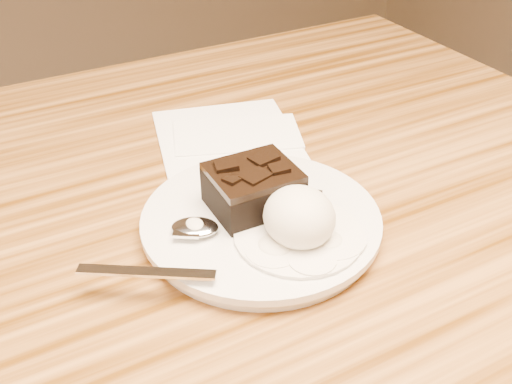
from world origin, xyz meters
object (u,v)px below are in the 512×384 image
plate (261,223)px  ice_cream_scoop (299,217)px  brownie (253,191)px  spoon (195,229)px  napkin (226,134)px

plate → ice_cream_scoop: size_ratio=3.37×
brownie → spoon: size_ratio=0.46×
spoon → napkin: bearing=-1.2°
ice_cream_scoop → napkin: (0.04, 0.23, -0.04)m
napkin → ice_cream_scoop: bearing=-99.8°
brownie → napkin: bearing=72.4°
brownie → napkin: (0.05, 0.17, -0.03)m
ice_cream_scoop → napkin: ice_cream_scoop is taller
plate → napkin: (0.05, 0.18, -0.01)m
spoon → napkin: 0.22m
spoon → napkin: spoon is taller
plate → napkin: plate is taller
plate → brownie: brownie is taller
brownie → napkin: 0.18m
brownie → napkin: size_ratio=0.49×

